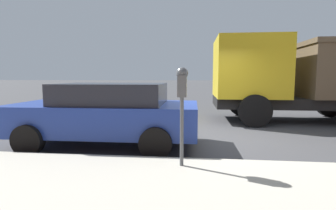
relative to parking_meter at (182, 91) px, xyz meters
name	(u,v)px	position (x,y,z in m)	size (l,w,h in m)	color
ground_plane	(212,139)	(2.62, -0.64, -1.37)	(220.00, 220.00, 0.00)	#424244
parking_meter	(182,91)	(0.00, 0.00, 0.00)	(0.21, 0.19, 1.58)	#4C5156
car_blue	(107,112)	(1.70, 1.82, -0.60)	(2.17, 4.23, 1.44)	navy
dump_truck	(329,75)	(5.67, -4.82, 0.27)	(2.94, 7.84, 2.95)	black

